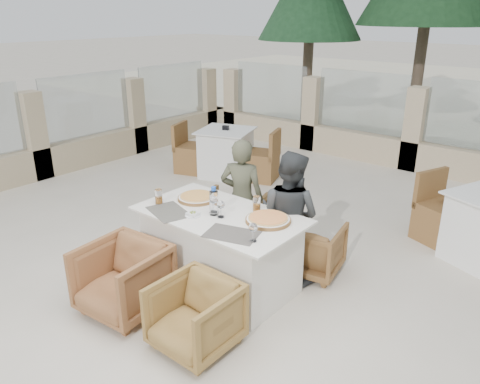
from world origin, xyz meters
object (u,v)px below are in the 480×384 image
Objects in this scene: pizza_left at (197,197)px; wine_glass_corner at (253,231)px; beer_glass_right at (257,204)px; armchair_far_left at (230,223)px; water_bottle at (214,201)px; beer_glass_left at (159,197)px; dining_table at (220,250)px; pizza_right at (268,219)px; wine_glass_centre at (214,202)px; diner_left at (242,198)px; armchair_near_right at (195,316)px; armchair_near_left at (123,279)px; wine_glass_near at (221,208)px; armchair_far_right at (312,248)px; olive_dish at (193,214)px; diner_right at (289,216)px; bg_table_a at (226,153)px.

wine_glass_corner reaches higher than pizza_left.
beer_glass_right is 0.90m from armchair_far_left.
water_bottle reaches higher than beer_glass_left.
dining_table is 4.13× the size of pizza_left.
wine_glass_centre is (-0.54, -0.12, 0.07)m from pizza_right.
diner_left is (-0.17, 0.62, -0.20)m from wine_glass_centre.
armchair_near_right is (0.23, -1.09, -0.56)m from beer_glass_right.
pizza_right is 2.81× the size of beer_glass_left.
water_bottle is 1.07m from armchair_near_left.
wine_glass_near is (0.48, -0.17, 0.07)m from pizza_left.
water_bottle is at bearing 61.19° from armchair_near_left.
armchair_far_right is at bearing 86.20° from armchair_near_right.
beer_glass_left is 1.38m from armchair_near_right.
pizza_left is 0.41m from olive_dish.
diner_right is at bearing 46.29° from armchair_far_right.
wine_glass_centre reaches higher than olive_dish.
bg_table_a is at bearing 136.30° from beer_glass_right.
wine_glass_near is at bearing 159.79° from wine_glass_corner.
beer_glass_right is 0.11× the size of diner_right.
water_bottle is at bearing 162.24° from wine_glass_corner.
beer_glass_left is at bearing -158.55° from wine_glass_centre.
pizza_right is at bearing 26.18° from wine_glass_near.
olive_dish is 1.33m from armchair_far_right.
beer_glass_left reaches higher than armchair_far_left.
wine_glass_corner reaches higher than armchair_near_right.
diner_left reaches higher than bg_table_a.
pizza_left is 0.66m from beer_glass_right.
beer_glass_right is 0.11× the size of diner_left.
wine_glass_near reaches higher than armchair_far_left.
armchair_far_right is at bearing 172.62° from armchair_far_left.
water_bottle is 0.39× the size of armchair_near_left.
armchair_far_left is at bearing -67.30° from bg_table_a.
dining_table is 3.34m from bg_table_a.
bg_table_a is (-2.57, 1.99, -0.28)m from diner_right.
diner_right is (0.66, -0.08, 0.00)m from diner_left.
diner_right reaches higher than armchair_far_right.
beer_glass_left is 0.93m from diner_left.
pizza_right is 0.70× the size of armchair_far_right.
wine_glass_near reaches higher than bg_table_a.
pizza_right is at bearing 123.20° from diner_left.
pizza_left is at bearing 156.77° from water_bottle.
wine_glass_near is 1.04m from armchair_near_right.
wine_glass_near is 0.31× the size of armchair_far_right.
wine_glass_corner is at bearing -65.04° from bg_table_a.
beer_glass_left is 0.89m from armchair_near_left.
wine_glass_corner reaches higher than armchair_far_right.
wine_glass_near is 0.14× the size of diner_right.
armchair_near_right is (0.54, -0.84, -0.58)m from wine_glass_centre.
diner_right is at bearing 102.41° from wine_glass_corner.
pizza_left is at bearing 25.76° from diner_right.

